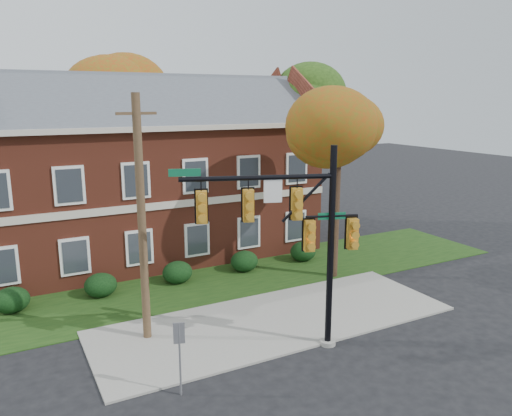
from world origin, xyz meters
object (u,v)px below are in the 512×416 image
tree_right_rear (310,104)px  tree_far_rear (127,93)px  hedge_right (244,261)px  traffic_signal (295,226)px  hedge_left (101,285)px  sign_post (179,346)px  tree_near_right (344,139)px  hedge_far_left (12,300)px  hedge_center (177,272)px  utility_pole (142,220)px  apartment_building (142,165)px  hedge_far_right (303,251)px

tree_right_rear → tree_far_rear: bearing=145.0°
hedge_right → traffic_signal: size_ratio=0.20×
hedge_left → sign_post: size_ratio=0.62×
tree_near_right → tree_far_rear: size_ratio=0.74×
hedge_far_left → hedge_center: 7.00m
hedge_right → hedge_left: bearing=180.0°
traffic_signal → utility_pole: (-4.28, 3.01, 0.05)m
tree_near_right → hedge_center: bearing=158.6°
hedge_far_left → hedge_left: size_ratio=1.00×
apartment_building → hedge_left: apartment_building is taller
tree_near_right → sign_post: 12.80m
tree_near_right → utility_pole: bearing=-169.0°
hedge_center → tree_far_rear: bearing=84.1°
tree_right_rear → hedge_far_right: bearing=-125.2°
tree_near_right → sign_post: size_ratio=3.78×
hedge_left → tree_near_right: bearing=-14.8°
hedge_right → tree_far_rear: 15.66m
tree_right_rear → utility_pole: 18.23m
hedge_left → tree_far_rear: size_ratio=0.12×
hedge_far_left → traffic_signal: traffic_signal is taller
hedge_left → tree_right_rear: size_ratio=0.13×
tree_far_rear → sign_post: size_ratio=5.07×
hedge_right → tree_right_rear: (7.81, 6.11, 7.60)m
tree_right_rear → tree_far_rear: 12.20m
tree_far_rear → sign_post: tree_far_rear is taller
apartment_building → hedge_center: apartment_building is taller
hedge_center → hedge_far_right: (7.00, 0.00, 0.00)m
sign_post → hedge_far_right: bearing=59.5°
apartment_building → sign_post: (-2.93, -13.95, -3.44)m
hedge_left → tree_near_right: (10.72, -2.83, 6.14)m
apartment_building → hedge_far_right: apartment_building is taller
hedge_far_right → hedge_far_left: bearing=180.0°
traffic_signal → utility_pole: utility_pole is taller
tree_right_rear → tree_far_rear: size_ratio=0.92×
apartment_building → hedge_center: bearing=-90.0°
tree_near_right → sign_post: (-10.15, -5.87, -5.13)m
utility_pole → traffic_signal: bearing=-36.5°
hedge_far_right → sign_post: sign_post is taller
hedge_center → tree_right_rear: (11.31, 6.11, 7.60)m
apartment_building → sign_post: size_ratio=8.27×
hedge_left → utility_pole: (0.69, -4.79, 3.87)m
tree_right_rear → apartment_building: bearing=-175.7°
apartment_building → tree_near_right: 10.97m
hedge_center → hedge_far_right: bearing=0.0°
hedge_center → sign_post: size_ratio=0.62×
utility_pole → hedge_right: bearing=35.8°
apartment_building → hedge_left: (-3.50, -5.25, -4.46)m
hedge_far_left → utility_pole: (4.19, -4.79, 3.87)m
tree_far_rear → traffic_signal: 21.37m
hedge_right → tree_near_right: tree_near_right is taller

